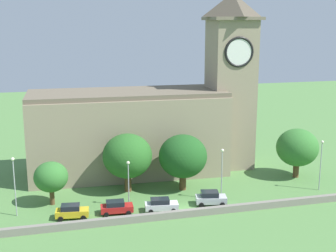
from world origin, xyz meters
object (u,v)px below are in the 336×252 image
church (151,120)px  streetlamp_central (222,166)px  tree_churchyard (51,177)px  car_white (161,205)px  streetlamp_west_end (14,178)px  car_yellow (72,211)px  tree_riverside_west (127,156)px  car_silver (211,198)px  streetlamp_east_mid (321,158)px  tree_riverside_east (297,148)px  streetlamp_west_mid (128,176)px  car_red (116,207)px  tree_by_tower (183,156)px

church → streetlamp_central: 17.00m
streetlamp_central → tree_churchyard: (-22.70, 4.22, -0.98)m
car_white → streetlamp_west_end: 18.92m
car_yellow → tree_riverside_west: bearing=42.3°
car_silver → streetlamp_east_mid: bearing=4.2°
streetlamp_west_end → tree_riverside_east: size_ratio=0.99×
streetlamp_central → tree_riverside_west: bearing=150.8°
streetlamp_east_mid → tree_churchyard: 38.26m
tree_churchyard → streetlamp_east_mid: bearing=-6.3°
car_yellow → tree_riverside_east: (35.39, 7.19, 3.94)m
streetlamp_central → streetlamp_west_end: bearing=176.8°
streetlamp_west_end → streetlamp_west_mid: 14.38m
streetlamp_west_mid → tree_churchyard: streetlamp_west_mid is taller
church → streetlamp_central: (6.44, -15.32, -3.59)m
car_yellow → streetlamp_west_end: size_ratio=0.55×
church → tree_riverside_east: size_ratio=4.74×
car_red → streetlamp_west_end: bearing=168.7°
streetlamp_west_mid → tree_churchyard: size_ratio=1.06×
tree_churchyard → tree_riverside_east: tree_riverside_east is taller
car_white → tree_churchyard: size_ratio=0.75×
car_red → car_silver: 12.73m
streetlamp_west_mid → tree_riverside_west: (0.89, 5.84, 1.01)m
car_white → streetlamp_east_mid: 24.70m
tree_by_tower → streetlamp_west_mid: bearing=-153.2°
car_white → streetlamp_west_end: bearing=170.1°
church → streetlamp_west_mid: size_ratio=5.85×
church → tree_riverside_west: (-5.48, -8.65, -3.15)m
car_white → church: bearing=81.5°
streetlamp_west_mid → streetlamp_east_mid: bearing=-1.6°
tree_churchyard → tree_riverside_east: (37.71, 1.95, 0.95)m
car_white → streetlamp_west_end: size_ratio=0.58×
church → car_silver: (4.43, -16.57, -7.51)m
streetlamp_west_end → tree_riverside_west: (15.23, 5.14, 0.22)m
car_red → streetlamp_central: (14.73, 0.96, 4.01)m
church → tree_by_tower: church is taller
car_yellow → streetlamp_west_end: streetlamp_west_end is taller
car_white → streetlamp_west_mid: (-3.83, 2.48, 3.43)m
streetlamp_west_end → tree_by_tower: 23.43m
streetlamp_central → tree_riverside_west: size_ratio=0.86×
car_yellow → streetlamp_west_mid: streetlamp_west_mid is taller
church → streetlamp_east_mid: bearing=-35.1°
car_red → car_white: bearing=-6.9°
church → streetlamp_east_mid: (21.75, -15.28, -3.50)m
car_white → tree_riverside_east: (23.99, 7.82, 3.98)m
car_silver → tree_churchyard: (-20.69, 5.47, 2.94)m
car_white → car_silver: (6.98, 0.40, 0.09)m
streetlamp_central → tree_riverside_west: (-11.92, 6.67, 0.44)m
car_red → streetlamp_east_mid: size_ratio=0.57×
car_yellow → tree_by_tower: tree_by_tower is taller
car_silver → tree_by_tower: size_ratio=0.53×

